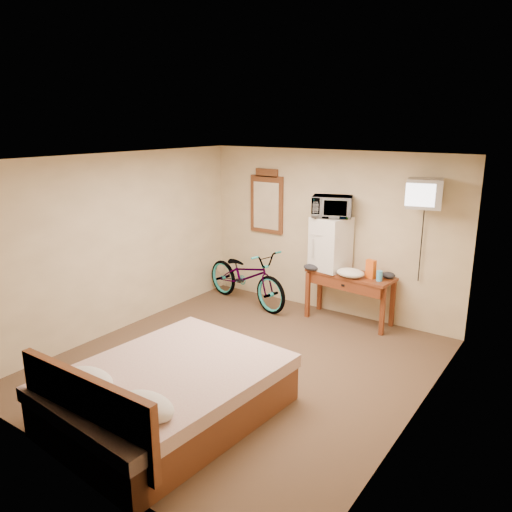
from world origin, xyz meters
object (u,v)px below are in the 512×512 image
at_px(blue_cup, 379,276).
at_px(microwave, 332,207).
at_px(mini_fridge, 331,244).
at_px(bed, 164,393).
at_px(desk, 349,282).
at_px(bicycle, 246,276).
at_px(crt_television, 425,193).
at_px(wall_mirror, 267,202).

bearing_deg(blue_cup, microwave, 171.62).
xyz_separation_m(mini_fridge, blue_cup, (0.82, -0.12, -0.32)).
distance_m(blue_cup, bed, 3.47).
bearing_deg(bed, blue_cup, 74.58).
bearing_deg(desk, bicycle, -172.90).
height_order(desk, mini_fridge, mini_fridge).
bearing_deg(microwave, bed, -113.04).
bearing_deg(blue_cup, mini_fridge, 171.63).
bearing_deg(mini_fridge, microwave, 56.30).
bearing_deg(blue_cup, desk, 172.13).
relative_size(crt_television, wall_mirror, 0.58).
bearing_deg(wall_mirror, microwave, -9.52).
height_order(crt_television, wall_mirror, crt_television).
relative_size(microwave, bicycle, 0.32).
bearing_deg(wall_mirror, desk, -9.43).
distance_m(bicycle, bed, 3.41).
bearing_deg(blue_cup, bicycle, -176.17).
relative_size(mini_fridge, bicycle, 0.44).
relative_size(desk, blue_cup, 9.10).
distance_m(desk, wall_mirror, 1.93).
height_order(microwave, crt_television, crt_television).
height_order(blue_cup, crt_television, crt_television).
bearing_deg(bicycle, blue_cup, -73.29).
bearing_deg(bicycle, bed, -145.22).
bearing_deg(crt_television, blue_cup, -170.05).
bearing_deg(desk, mini_fridge, 170.93).
distance_m(wall_mirror, bicycle, 1.25).
distance_m(blue_cup, bicycle, 2.21).
bearing_deg(mini_fridge, wall_mirror, 170.47).
bearing_deg(mini_fridge, crt_television, -1.50).
xyz_separation_m(microwave, bicycle, (-1.35, -0.27, -1.23)).
xyz_separation_m(desk, wall_mirror, (-1.63, 0.27, 1.00)).
bearing_deg(desk, crt_television, 1.22).
distance_m(microwave, bicycle, 1.85).
distance_m(blue_cup, crt_television, 1.28).
relative_size(microwave, blue_cup, 3.88).
relative_size(desk, crt_television, 2.20).
relative_size(mini_fridge, blue_cup, 5.45).
relative_size(crt_television, bicycle, 0.34).
bearing_deg(bed, desk, 82.69).
bearing_deg(wall_mirror, blue_cup, -9.08).
bearing_deg(wall_mirror, mini_fridge, -9.53).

